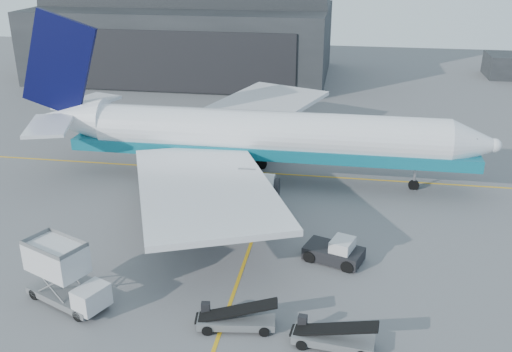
% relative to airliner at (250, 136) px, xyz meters
% --- Properties ---
extents(ground, '(200.00, 200.00, 0.00)m').
position_rel_airliner_xyz_m(ground, '(2.32, -18.21, -4.65)').
color(ground, '#565659').
rests_on(ground, ground).
extents(taxi_lines, '(80.00, 42.12, 0.02)m').
position_rel_airliner_xyz_m(taxi_lines, '(2.32, -5.55, -4.64)').
color(taxi_lines, gold).
rests_on(taxi_lines, ground).
extents(hangar, '(50.00, 28.30, 28.00)m').
position_rel_airliner_xyz_m(hangar, '(-19.68, 46.73, 4.89)').
color(hangar, black).
rests_on(hangar, ground).
extents(airliner, '(47.38, 45.95, 16.63)m').
position_rel_airliner_xyz_m(airliner, '(0.00, 0.00, 0.00)').
color(airliner, white).
rests_on(airliner, ground).
extents(catering_truck, '(6.45, 4.50, 4.17)m').
position_rel_airliner_xyz_m(catering_truck, '(-8.51, -23.05, -2.54)').
color(catering_truck, slate).
rests_on(catering_truck, ground).
extents(pushback_tug, '(4.82, 3.67, 1.98)m').
position_rel_airliner_xyz_m(pushback_tug, '(9.05, -14.75, -3.91)').
color(pushback_tug, black).
rests_on(pushback_tug, ground).
extents(belt_loader_a, '(5.24, 2.35, 1.96)m').
position_rel_airliner_xyz_m(belt_loader_a, '(3.17, -23.90, -4.05)').
color(belt_loader_a, slate).
rests_on(belt_loader_a, ground).
extents(belt_loader_b, '(5.24, 2.23, 1.97)m').
position_rel_airliner_xyz_m(belt_loader_b, '(9.22, -24.69, -4.05)').
color(belt_loader_b, slate).
rests_on(belt_loader_b, ground).
extents(traffic_cone, '(0.33, 0.33, 0.47)m').
position_rel_airliner_xyz_m(traffic_cone, '(6.10, -11.14, -4.43)').
color(traffic_cone, red).
rests_on(traffic_cone, ground).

